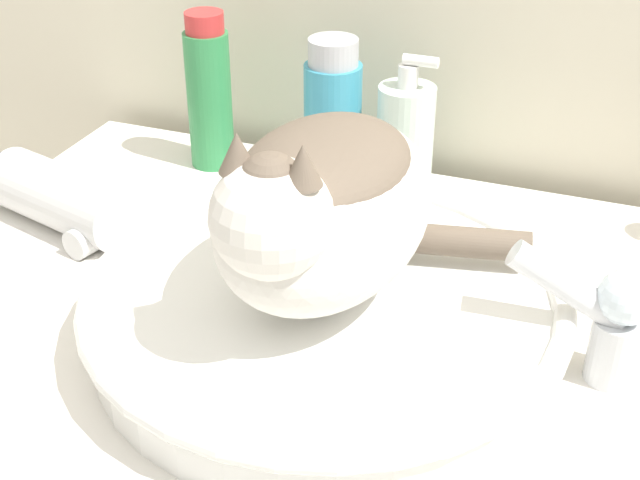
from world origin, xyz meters
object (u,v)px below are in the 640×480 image
object	(u,v)px
cat	(322,203)
shampoo_bottle_tall	(209,93)
mouthwash_bottle	(333,117)
faucet	(608,317)
hair_dryer	(64,200)
soap_pump_bottle	(405,141)

from	to	relation	value
cat	shampoo_bottle_tall	bearing A→B (deg)	-136.17
shampoo_bottle_tall	mouthwash_bottle	bearing A→B (deg)	0.00
shampoo_bottle_tall	faucet	bearing A→B (deg)	-27.66
faucet	mouthwash_bottle	xyz separation A→B (m)	(-0.33, 0.26, 0.02)
cat	faucet	size ratio (longest dim) A/B	2.21
hair_dryer	cat	bearing A→B (deg)	179.01
cat	mouthwash_bottle	size ratio (longest dim) A/B	1.53
soap_pump_bottle	hair_dryer	distance (m)	0.38
shampoo_bottle_tall	mouthwash_bottle	world-z (taller)	shampoo_bottle_tall
soap_pump_bottle	hair_dryer	bearing A→B (deg)	-148.13
faucet	hair_dryer	distance (m)	0.57
soap_pump_bottle	shampoo_bottle_tall	world-z (taller)	shampoo_bottle_tall
soap_pump_bottle	shampoo_bottle_tall	xyz separation A→B (m)	(-0.24, 0.00, 0.02)
cat	faucet	world-z (taller)	cat
mouthwash_bottle	shampoo_bottle_tall	bearing A→B (deg)	180.00
mouthwash_bottle	hair_dryer	size ratio (longest dim) A/B	0.88
cat	soap_pump_bottle	distance (m)	0.31
shampoo_bottle_tall	soap_pump_bottle	bearing A→B (deg)	0.00
soap_pump_bottle	hair_dryer	xyz separation A→B (m)	(-0.32, -0.20, -0.04)
cat	shampoo_bottle_tall	distance (m)	0.39
soap_pump_bottle	faucet	bearing A→B (deg)	-46.22
cat	faucet	distance (m)	0.25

